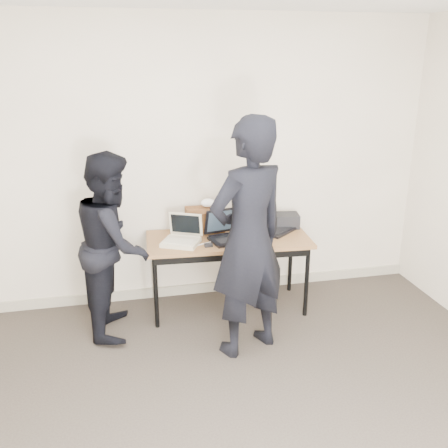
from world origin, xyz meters
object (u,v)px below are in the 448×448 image
object	(u,v)px
laptop_center	(227,233)
person_observer	(114,244)
laptop_beige	(182,238)
person_typist	(248,240)
leather_satchel	(205,219)
equipment_box	(287,220)
desk	(228,244)
laptop_right	(271,223)

from	to	relation	value
laptop_center	person_observer	size ratio (longest dim) A/B	0.26
laptop_beige	person_typist	xyz separation A→B (m)	(0.43, -0.67, 0.19)
leather_satchel	equipment_box	size ratio (longest dim) A/B	1.58
person_typist	laptop_beige	bearing A→B (deg)	-80.82
desk	person_observer	distance (m)	1.05
person_typist	laptop_right	bearing A→B (deg)	-141.86
desk	person_typist	xyz separation A→B (m)	(-0.00, -0.70, 0.30)
laptop_center	leather_satchel	world-z (taller)	laptop_center
laptop_center	person_typist	size ratio (longest dim) A/B	0.21
person_typist	person_observer	distance (m)	1.19
desk	equipment_box	size ratio (longest dim) A/B	6.73
leather_satchel	person_typist	bearing A→B (deg)	-78.97
laptop_right	equipment_box	world-z (taller)	laptop_right
desk	laptop_right	world-z (taller)	laptop_right
desk	equipment_box	world-z (taller)	equipment_box
equipment_box	person_observer	bearing A→B (deg)	-169.08
laptop_center	desk	bearing A→B (deg)	33.21
desk	leather_satchel	size ratio (longest dim) A/B	4.25
laptop_right	person_observer	bearing A→B (deg)	150.47
person_typist	person_observer	world-z (taller)	person_typist
equipment_box	desk	bearing A→B (deg)	-163.08
laptop_right	equipment_box	bearing A→B (deg)	-24.91
laptop_center	person_observer	distance (m)	1.03
desk	person_observer	bearing A→B (deg)	-169.53
laptop_center	leather_satchel	size ratio (longest dim) A/B	1.14
desk	equipment_box	xyz separation A→B (m)	(0.63, 0.19, 0.13)
person_typist	desk	bearing A→B (deg)	-113.70
laptop_center	leather_satchel	bearing A→B (deg)	112.06
laptop_right	person_typist	size ratio (longest dim) A/B	0.27
leather_satchel	person_typist	size ratio (longest dim) A/B	0.19
laptop_right	leather_satchel	bearing A→B (deg)	132.58
desk	person_typist	distance (m)	0.76
laptop_right	equipment_box	xyz separation A→B (m)	(0.18, 0.05, 0.00)
leather_satchel	equipment_box	distance (m)	0.81
laptop_beige	leather_satchel	bearing A→B (deg)	71.47
laptop_beige	person_observer	xyz separation A→B (m)	(-0.60, -0.10, 0.03)
laptop_beige	laptop_right	world-z (taller)	laptop_right
desk	laptop_beige	xyz separation A→B (m)	(-0.43, -0.03, 0.11)
laptop_beige	person_observer	distance (m)	0.61
desk	laptop_center	world-z (taller)	laptop_center
laptop_right	person_typist	bearing A→B (deg)	-158.32
leather_satchel	equipment_box	bearing A→B (deg)	-2.24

